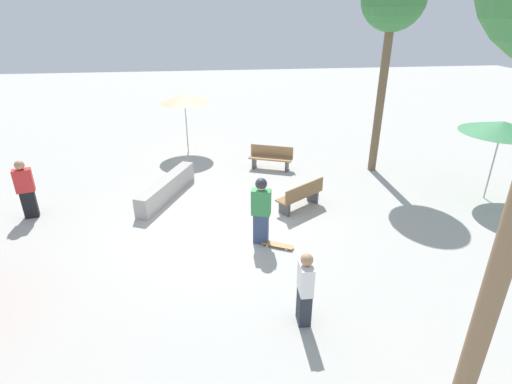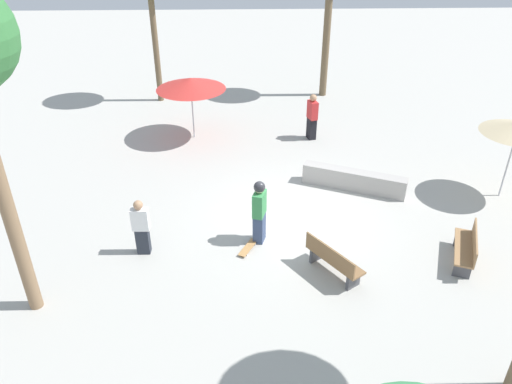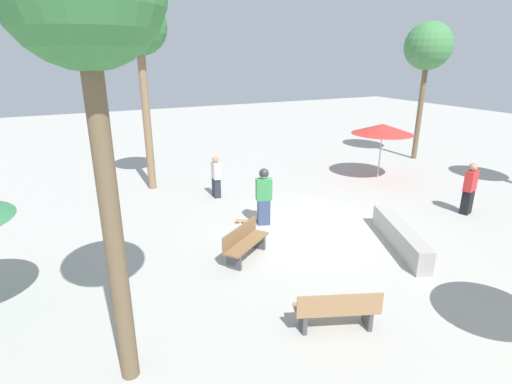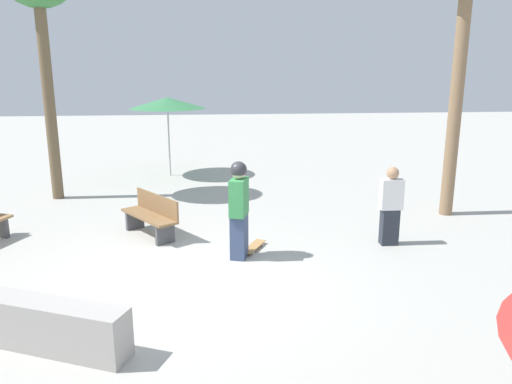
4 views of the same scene
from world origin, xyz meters
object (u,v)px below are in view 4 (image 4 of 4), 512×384
skater_main (239,207)px  shade_umbrella_green (167,103)px  skateboard (254,247)px  concrete_ledge (13,319)px  bystander_far (391,206)px  bench_near (151,215)px

skater_main → shade_umbrella_green: bearing=30.4°
skateboard → concrete_ledge: 4.46m
skater_main → bystander_far: skater_main is taller
skateboard → concrete_ledge: size_ratio=0.26×
shade_umbrella_green → bystander_far: (-6.97, -4.66, -1.53)m
shade_umbrella_green → concrete_ledge: bearing=172.5°
skateboard → shade_umbrella_green: bearing=43.0°
skateboard → shade_umbrella_green: 7.62m
skater_main → bench_near: 2.28m
shade_umbrella_green → bench_near: bearing=-180.0°
concrete_ledge → skateboard: bearing=-48.1°
skater_main → shade_umbrella_green: (7.38, 1.70, 1.34)m
bystander_far → bench_near: bearing=169.4°
skateboard → concrete_ledge: concrete_ledge is taller
skateboard → skater_main: bearing=169.2°
skateboard → bench_near: bench_near is taller
skateboard → shade_umbrella_green: size_ratio=0.32×
concrete_ledge → bystander_far: 6.69m
bench_near → shade_umbrella_green: shade_umbrella_green is taller
skateboard → shade_umbrella_green: (7.00, 2.00, 2.24)m
skater_main → bystander_far: (0.42, -2.96, -0.19)m
skater_main → shade_umbrella_green: 7.70m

